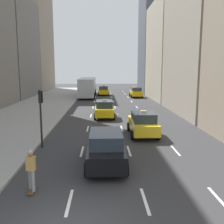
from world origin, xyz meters
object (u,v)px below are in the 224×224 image
object	(u,v)px
skateboarder	(31,169)
traffic_light_pole	(41,109)
taxi_fourth	(104,109)
city_bus	(88,87)
sedan_black_near	(106,148)
taxi_lead	(136,92)
taxi_second	(104,90)
taxi_third	(143,123)

from	to	relation	value
skateboarder	traffic_light_pole	bearing A→B (deg)	99.00
taxi_fourth	city_bus	bearing A→B (deg)	97.97
skateboarder	taxi_fourth	bearing A→B (deg)	79.49
sedan_black_near	traffic_light_pole	bearing A→B (deg)	140.81
city_bus	taxi_lead	bearing A→B (deg)	-7.48
city_bus	skateboarder	size ratio (longest dim) A/B	6.65
taxi_second	skateboarder	world-z (taller)	taxi_second
sedan_black_near	city_bus	distance (m)	33.45
taxi_fourth	city_bus	size ratio (longest dim) A/B	0.38
taxi_lead	taxi_third	world-z (taller)	same
taxi_second	taxi_lead	bearing A→B (deg)	-33.79
taxi_lead	traffic_light_pole	xyz separation A→B (m)	(-9.55, -28.99, 1.53)
taxi_lead	taxi_second	distance (m)	6.74
traffic_light_pole	taxi_fourth	bearing A→B (deg)	68.45
taxi_lead	taxi_fourth	bearing A→B (deg)	-106.43
taxi_lead	sedan_black_near	world-z (taller)	taxi_lead
city_bus	traffic_light_pole	world-z (taller)	traffic_light_pole
traffic_light_pole	taxi_lead	bearing A→B (deg)	71.77
taxi_lead	taxi_third	xyz separation A→B (m)	(-2.80, -26.19, 0.00)
city_bus	traffic_light_pole	size ratio (longest dim) A/B	3.22
taxi_third	taxi_lead	bearing A→B (deg)	83.90
taxi_fourth	city_bus	xyz separation A→B (m)	(-2.81, 20.10, 0.91)
taxi_lead	taxi_third	bearing A→B (deg)	-96.10
taxi_second	skateboarder	bearing A→B (deg)	-94.40
taxi_lead	taxi_third	distance (m)	26.34
traffic_light_pole	skateboarder	bearing A→B (deg)	-81.00
taxi_lead	city_bus	bearing A→B (deg)	172.52
taxi_third	traffic_light_pole	xyz separation A→B (m)	(-6.75, -2.80, 1.53)
taxi_lead	taxi_second	xyz separation A→B (m)	(-5.60, 3.75, 0.00)
taxi_third	taxi_second	bearing A→B (deg)	95.34
taxi_second	skateboarder	distance (m)	38.94
sedan_black_near	skateboarder	world-z (taller)	sedan_black_near
taxi_second	taxi_fourth	distance (m)	22.74
city_bus	taxi_third	bearing A→B (deg)	-78.38
skateboarder	city_bus	bearing A→B (deg)	89.73
taxi_lead	traffic_light_pole	world-z (taller)	traffic_light_pole
city_bus	skateboarder	bearing A→B (deg)	-90.27
taxi_second	taxi_third	distance (m)	30.07
taxi_fourth	skateboarder	xyz separation A→B (m)	(-2.99, -16.09, 0.08)
taxi_second	sedan_black_near	size ratio (longest dim) A/B	0.91
taxi_fourth	skateboarder	size ratio (longest dim) A/B	2.52
taxi_lead	sedan_black_near	bearing A→B (deg)	-99.86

